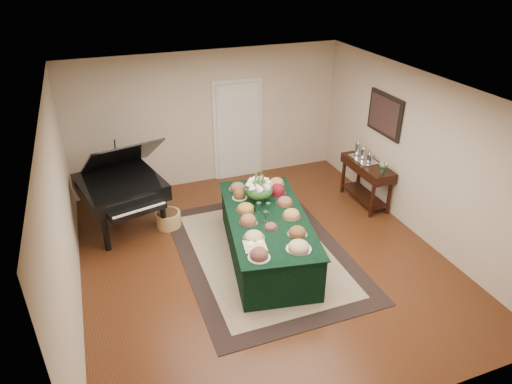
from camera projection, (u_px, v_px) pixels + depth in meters
name	position (u px, v px, depth m)	size (l,w,h in m)	color
ground	(263.00, 258.00, 7.30)	(6.00, 6.00, 0.00)	black
area_rug	(263.00, 253.00, 7.41)	(2.57, 3.60, 0.01)	black
kitchen_doorway	(238.00, 131.00, 9.44)	(1.05, 0.07, 2.10)	silver
buffet_table	(267.00, 236.00, 7.17)	(1.63, 2.71, 0.75)	black
food_platters	(267.00, 212.00, 7.02)	(1.34, 2.27, 0.13)	#B8C2B8
cutting_board	(255.00, 244.00, 6.28)	(0.36, 0.36, 0.10)	tan
green_goblets	(264.00, 210.00, 6.97)	(0.21, 0.35, 0.18)	#153622
floral_centerpiece	(259.00, 187.00, 7.27)	(0.45, 0.45, 0.45)	#153622
grand_piano	(121.00, 186.00, 7.76)	(1.61, 1.79, 1.62)	black
wicker_basket	(168.00, 219.00, 8.07)	(0.44, 0.44, 0.28)	#A78043
mahogany_sideboard	(367.00, 172.00, 8.58)	(0.45, 1.22, 0.84)	black
tea_service	(363.00, 153.00, 8.60)	(0.34, 0.58, 0.30)	silver
pink_bouquet	(384.00, 166.00, 8.04)	(0.17, 0.17, 0.22)	#153622
wall_painting	(385.00, 115.00, 8.12)	(0.05, 0.95, 0.75)	black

